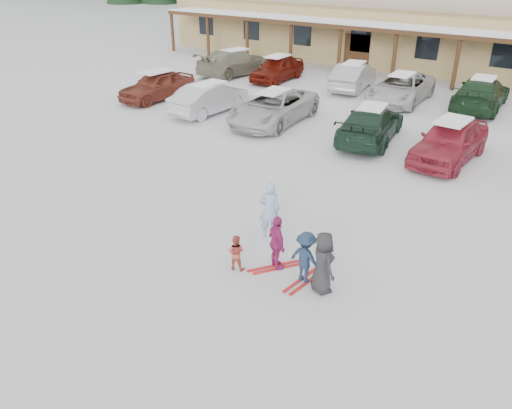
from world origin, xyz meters
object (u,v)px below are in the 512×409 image
Objects in this scene: parked_car_1 at (209,98)px; parked_car_11 at (481,94)px; adult_skier at (269,210)px; toddler_red at (236,252)px; parked_car_9 at (353,76)px; parked_car_4 at (450,141)px; parked_car_3 at (370,124)px; parked_car_8 at (277,68)px; child_navy at (306,258)px; parked_car_7 at (235,62)px; child_magenta at (277,243)px; parked_car_2 at (274,107)px; bystander_dark at (323,263)px; parked_car_10 at (401,88)px; parked_car_0 at (157,86)px.

parked_car_11 is at bearing -139.98° from parked_car_1.
toddler_red is at bearing 58.16° from adult_skier.
parked_car_4 is at bearing 124.80° from parked_car_9.
parked_car_8 is (-9.00, 6.86, 0.01)m from parked_car_3.
child_navy is at bearing 179.82° from toddler_red.
parked_car_3 reaches higher than toddler_red.
parked_car_7 is at bearing -70.31° from toddler_red.
child_magenta reaches higher than toddler_red.
child_magenta is 11.79m from parked_car_2.
parked_car_1 reaches higher than child_magenta.
child_magenta is 9.81m from parked_car_4.
parked_car_1 is 1.01× the size of parked_car_8.
parked_car_11 reaches higher than bystander_dark.
parked_car_3 is at bearing -68.07° from child_navy.
parked_car_2 is 0.98× the size of parked_car_7.
parked_car_3 is at bearing -44.25° from child_magenta.
parked_car_2 is at bearing -60.61° from parked_car_8.
parked_car_1 is at bearing -8.43° from child_magenta.
parked_car_1 reaches higher than toddler_red.
parked_car_3 is 0.95× the size of parked_car_10.
parked_car_0 is at bearing -7.86° from parked_car_3.
parked_car_8 is (-11.81, 17.00, 0.07)m from child_navy.
parked_car_3 is at bearing -172.85° from parked_car_1.
parked_car_9 is (-5.47, 18.16, 0.27)m from toddler_red.
parked_car_10 is at bearing 12.81° from parked_car_11.
parked_car_8 is at bearing -77.52° from toddler_red.
toddler_red is at bearing 71.91° from child_magenta.
parked_car_8 is at bearing -47.18° from parked_car_3.
child_navy is 17.08m from parked_car_10.
adult_skier is 1.24× the size of child_navy.
parked_car_4 is (2.35, 8.54, -0.04)m from adult_skier.
parked_car_9 is (-5.26, 16.38, -0.08)m from adult_skier.
child_magenta is (-0.86, 0.09, 0.05)m from child_navy.
bystander_dark is 0.35× the size of parked_car_8.
parked_car_4 is at bearing 92.33° from parked_car_11.
parked_car_2 is 8.36m from parked_car_8.
adult_skier is at bearing 98.42° from parked_car_9.
adult_skier is at bearing -101.88° from parked_car_4.
child_magenta is at bearing -59.45° from parked_car_8.
adult_skier is 1.83m from toddler_red.
parked_car_11 reaches higher than parked_car_2.
parked_car_11 reaches higher than toddler_red.
parked_car_11 is at bearing -52.44° from bystander_dark.
bystander_dark is at bearing 141.98° from parked_car_1.
toddler_red is 18.97m from parked_car_9.
child_navy is 10.53m from parked_car_3.
parked_car_1 is 0.82× the size of parked_car_11.
child_navy is 0.87× the size of bystander_dark.
parked_car_7 is 1.01× the size of parked_car_11.
child_magenta is at bearing 138.87° from parked_car_1.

